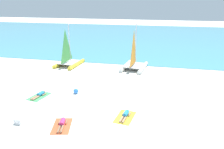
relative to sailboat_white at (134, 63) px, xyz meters
name	(u,v)px	position (x,y,z in m)	size (l,w,h in m)	color
ground_plane	(120,73)	(-1.25, -1.62, -0.74)	(120.00, 120.00, 0.00)	white
ocean_water	(140,37)	(-1.25, 21.36, -0.71)	(120.00, 40.00, 0.05)	#4C9EB7
sailboat_white	(134,63)	(0.00, 0.00, 0.00)	(2.89, 4.07, 4.95)	white
sailboat_yellow	(69,60)	(-7.62, -0.26, -0.02)	(2.70, 3.89, 4.79)	yellow
towel_left	(39,96)	(-6.60, -8.93, -0.73)	(1.10, 1.90, 0.01)	#4CB266
sunbather_left	(40,95)	(-6.59, -8.86, -0.61)	(0.70, 1.56, 0.30)	#268CCC
towel_middle	(62,126)	(-2.96, -12.67, -0.73)	(1.10, 1.90, 0.01)	#EA5933
sunbather_middle	(62,124)	(-2.98, -12.60, -0.61)	(0.75, 1.56, 0.30)	#D83372
towel_right	(125,117)	(0.70, -10.76, -0.73)	(1.10, 1.90, 0.01)	yellow
sunbather_right	(125,115)	(0.71, -10.70, -0.61)	(0.63, 1.57, 0.30)	#268CCC
beach_ball	(76,91)	(-3.90, -7.73, -0.53)	(0.42, 0.42, 0.42)	#337FE5
cooler_box	(18,121)	(-5.77, -12.94, -0.56)	(0.50, 0.36, 0.36)	white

